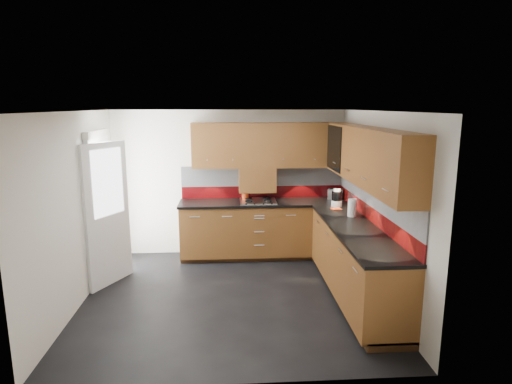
{
  "coord_description": "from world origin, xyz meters",
  "views": [
    {
      "loc": [
        -0.02,
        -5.24,
        2.47
      ],
      "look_at": [
        0.36,
        0.65,
        1.27
      ],
      "focal_mm": 30.0,
      "sensor_mm": 36.0,
      "label": 1
    }
  ],
  "objects": [
    {
      "name": "countertop",
      "position": [
        1.05,
        0.7,
        0.92
      ],
      "size": [
        2.72,
        3.22,
        0.04
      ],
      "color": "black",
      "rests_on": "base_cabinets"
    },
    {
      "name": "extractor_hood",
      "position": [
        0.45,
        1.64,
        1.28
      ],
      "size": [
        0.6,
        0.33,
        0.4
      ],
      "primitive_type": "cube",
      "color": "#563413",
      "rests_on": "room"
    },
    {
      "name": "gas_hob",
      "position": [
        0.45,
        1.47,
        0.95
      ],
      "size": [
        0.58,
        0.51,
        0.05
      ],
      "color": "silver",
      "rests_on": "countertop"
    },
    {
      "name": "upper_cabinets",
      "position": [
        1.23,
        0.78,
        1.84
      ],
      "size": [
        2.5,
        3.2,
        0.72
      ],
      "color": "#563413",
      "rests_on": "room"
    },
    {
      "name": "glass_cabinet",
      "position": [
        1.71,
        1.07,
        1.87
      ],
      "size": [
        0.32,
        0.8,
        0.66
      ],
      "color": "black",
      "rests_on": "room"
    },
    {
      "name": "orange_cloth",
      "position": [
        1.58,
        0.88,
        0.95
      ],
      "size": [
        0.16,
        0.14,
        0.01
      ],
      "primitive_type": "cube",
      "rotation": [
        0.0,
        0.0,
        0.18
      ],
      "color": "#EC471A",
      "rests_on": "countertop"
    },
    {
      "name": "room",
      "position": [
        0.0,
        0.0,
        1.5
      ],
      "size": [
        4.0,
        3.8,
        2.64
      ],
      "color": "black"
    },
    {
      "name": "utensil_pot",
      "position": [
        0.25,
        1.62,
        1.03
      ],
      "size": [
        0.11,
        0.11,
        0.4
      ],
      "color": "#DB4314",
      "rests_on": "countertop"
    },
    {
      "name": "base_cabinets",
      "position": [
        1.07,
        0.72,
        0.44
      ],
      "size": [
        2.7,
        3.2,
        0.95
      ],
      "color": "#563413",
      "rests_on": "room"
    },
    {
      "name": "paper_towel",
      "position": [
        1.7,
        0.47,
        1.06
      ],
      "size": [
        0.13,
        0.13,
        0.25
      ],
      "primitive_type": "cylinder",
      "rotation": [
        0.0,
        0.0,
        -0.14
      ],
      "color": "white",
      "rests_on": "countertop"
    },
    {
      "name": "food_processor",
      "position": [
        1.64,
        1.08,
        1.07
      ],
      "size": [
        0.17,
        0.17,
        0.28
      ],
      "color": "white",
      "rests_on": "countertop"
    },
    {
      "name": "toaster",
      "position": [
        1.75,
        1.6,
        1.02
      ],
      "size": [
        0.28,
        0.23,
        0.18
      ],
      "color": "silver",
      "rests_on": "countertop"
    },
    {
      "name": "backsplash",
      "position": [
        1.28,
        0.93,
        1.21
      ],
      "size": [
        2.7,
        3.2,
        0.54
      ],
      "color": "maroon",
      "rests_on": "countertop"
    },
    {
      "name": "back_door",
      "position": [
        -1.78,
        0.75,
        1.03
      ],
      "size": [
        0.42,
        1.19,
        2.04
      ],
      "color": "white",
      "rests_on": "room"
    }
  ]
}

